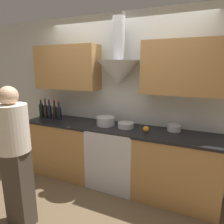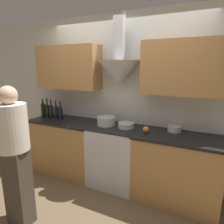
% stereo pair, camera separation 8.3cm
% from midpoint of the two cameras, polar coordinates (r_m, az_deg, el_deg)
% --- Properties ---
extents(ground_plane, '(12.00, 12.00, 0.00)m').
position_cam_midpoint_polar(ground_plane, '(3.14, -2.72, -22.56)').
color(ground_plane, brown).
extents(wall_back, '(8.40, 0.62, 2.60)m').
position_cam_midpoint_polar(wall_back, '(3.13, 1.95, 6.41)').
color(wall_back, silver).
rests_on(wall_back, ground_plane).
extents(counter_left, '(1.15, 0.62, 0.94)m').
position_cam_midpoint_polar(counter_left, '(3.61, -13.75, -9.47)').
color(counter_left, '#B27F47').
rests_on(counter_left, ground_plane).
extents(counter_right, '(1.13, 0.62, 0.94)m').
position_cam_midpoint_polar(counter_right, '(2.95, 17.03, -14.98)').
color(counter_right, '#B27F47').
rests_on(counter_right, ground_plane).
extents(stove_range, '(0.73, 0.60, 0.94)m').
position_cam_midpoint_polar(stove_range, '(3.16, 0.00, -12.33)').
color(stove_range, silver).
rests_on(stove_range, ground_plane).
extents(wine_bottle_0, '(0.08, 0.08, 0.34)m').
position_cam_midpoint_polar(wine_bottle_0, '(3.75, -20.14, 0.69)').
color(wine_bottle_0, black).
rests_on(wine_bottle_0, counter_left).
extents(wine_bottle_1, '(0.07, 0.07, 0.35)m').
position_cam_midpoint_polar(wine_bottle_1, '(3.68, -19.04, 0.49)').
color(wine_bottle_1, black).
rests_on(wine_bottle_1, counter_left).
extents(wine_bottle_2, '(0.07, 0.07, 0.34)m').
position_cam_midpoint_polar(wine_bottle_2, '(3.62, -18.03, 0.32)').
color(wine_bottle_2, black).
rests_on(wine_bottle_2, counter_left).
extents(wine_bottle_3, '(0.07, 0.07, 0.33)m').
position_cam_midpoint_polar(wine_bottle_3, '(3.57, -16.71, 0.18)').
color(wine_bottle_3, black).
rests_on(wine_bottle_3, counter_left).
extents(wine_bottle_4, '(0.08, 0.08, 0.32)m').
position_cam_midpoint_polar(wine_bottle_4, '(3.49, -15.57, -0.05)').
color(wine_bottle_4, black).
rests_on(wine_bottle_4, counter_left).
extents(stock_pot, '(0.28, 0.28, 0.13)m').
position_cam_midpoint_polar(stock_pot, '(3.06, -2.59, -2.58)').
color(stock_pot, silver).
rests_on(stock_pot, stove_range).
extents(mixing_bowl, '(0.24, 0.24, 0.08)m').
position_cam_midpoint_polar(mixing_bowl, '(2.95, 3.19, -3.77)').
color(mixing_bowl, silver).
rests_on(mixing_bowl, stove_range).
extents(orange_fruit, '(0.09, 0.09, 0.09)m').
position_cam_midpoint_polar(orange_fruit, '(2.78, 8.85, -4.86)').
color(orange_fruit, orange).
rests_on(orange_fruit, counter_right).
extents(saucepan, '(0.19, 0.19, 0.08)m').
position_cam_midpoint_polar(saucepan, '(2.92, 16.56, -4.39)').
color(saucepan, silver).
rests_on(saucepan, counter_right).
extents(person_foreground_left, '(0.34, 0.34, 1.63)m').
position_cam_midpoint_polar(person_foreground_left, '(2.48, -26.88, -10.45)').
color(person_foreground_left, '#473D33').
rests_on(person_foreground_left, ground_plane).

